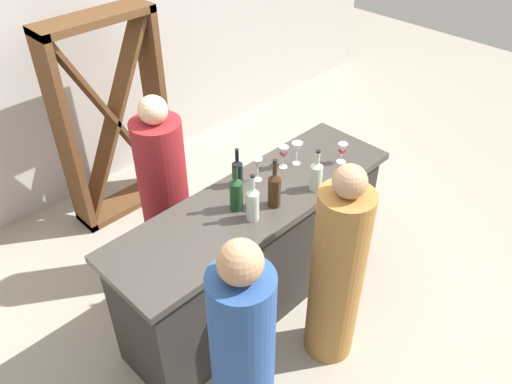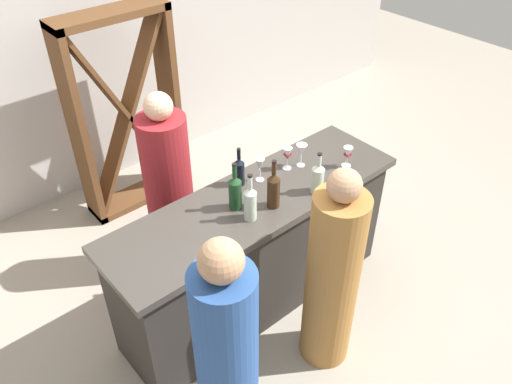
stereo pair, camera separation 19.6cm
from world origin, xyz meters
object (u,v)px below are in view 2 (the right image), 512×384
object	(u,v)px
person_right_guest	(170,194)
wine_bottle_leftmost_olive_green	(235,191)
wine_bottle_center_near_black	(239,171)
wine_glass_near_center	(302,150)
person_left_guest	(227,363)
wine_rack	(126,115)
wine_glass_near_right	(287,155)
wine_bottle_second_left_clear_pale	(250,202)
wine_bottle_rightmost_clear_pale	(318,177)
person_center_guest	(332,279)
wine_bottle_second_right_amber_brown	(273,189)
wine_glass_near_left	(348,154)
wine_glass_far_left	(260,165)

from	to	relation	value
person_right_guest	wine_bottle_leftmost_olive_green	bearing A→B (deg)	9.14
wine_bottle_leftmost_olive_green	wine_bottle_center_near_black	distance (m)	0.25
wine_bottle_leftmost_olive_green	wine_glass_near_center	world-z (taller)	wine_bottle_leftmost_olive_green
wine_bottle_leftmost_olive_green	person_right_guest	xyz separation A→B (m)	(-0.08, 0.68, -0.39)
person_left_guest	wine_rack	bearing A→B (deg)	-18.06
wine_bottle_center_near_black	wine_glass_near_right	distance (m)	0.37
wine_bottle_leftmost_olive_green	wine_bottle_second_left_clear_pale	xyz separation A→B (m)	(0.00, -0.14, -0.00)
wine_bottle_rightmost_clear_pale	person_left_guest	bearing A→B (deg)	-156.29
wine_glass_near_center	person_center_guest	size ratio (longest dim) A/B	0.11
wine_bottle_second_left_clear_pale	wine_bottle_leftmost_olive_green	bearing A→B (deg)	91.64
wine_bottle_second_left_clear_pale	wine_bottle_second_right_amber_brown	size ratio (longest dim) A/B	0.95
wine_bottle_center_near_black	person_left_guest	xyz separation A→B (m)	(-0.82, -0.90, -0.33)
wine_rack	wine_bottle_rightmost_clear_pale	xyz separation A→B (m)	(0.37, -1.85, 0.20)
wine_bottle_second_left_clear_pale	wine_bottle_second_right_amber_brown	bearing A→B (deg)	-0.66
wine_rack	wine_glass_near_left	distance (m)	1.94
person_left_guest	wine_glass_far_left	bearing A→B (deg)	-48.35
person_right_guest	wine_glass_near_left	bearing A→B (deg)	51.52
wine_bottle_center_near_black	wine_glass_near_right	size ratio (longest dim) A/B	1.67
wine_bottle_leftmost_olive_green	wine_bottle_rightmost_clear_pale	size ratio (longest dim) A/B	1.12
wine_rack	wine_glass_near_center	size ratio (longest dim) A/B	10.28
wine_bottle_rightmost_clear_pale	wine_glass_far_left	size ratio (longest dim) A/B	1.76
wine_bottle_center_near_black	wine_bottle_second_right_amber_brown	world-z (taller)	wine_bottle_second_right_amber_brown
person_left_guest	wine_bottle_second_left_clear_pale	bearing A→B (deg)	-47.95
wine_rack	wine_bottle_center_near_black	size ratio (longest dim) A/B	6.30
wine_glass_near_right	person_right_guest	world-z (taller)	person_right_guest
wine_bottle_rightmost_clear_pale	wine_bottle_second_right_amber_brown	bearing A→B (deg)	166.59
wine_glass_near_right	person_left_guest	size ratio (longest dim) A/B	0.11
wine_bottle_center_near_black	wine_glass_near_left	bearing A→B (deg)	-24.88
wine_glass_near_left	wine_bottle_rightmost_clear_pale	bearing A→B (deg)	-169.37
wine_bottle_leftmost_olive_green	wine_glass_near_left	xyz separation A→B (m)	(0.87, -0.15, -0.03)
person_center_guest	wine_glass_far_left	bearing A→B (deg)	-0.16
wine_bottle_rightmost_clear_pale	wine_glass_far_left	xyz separation A→B (m)	(-0.20, 0.34, 0.01)
person_left_guest	person_center_guest	distance (m)	0.86
wine_glass_far_left	wine_bottle_center_near_black	bearing A→B (deg)	157.28
person_center_guest	wine_bottle_leftmost_olive_green	bearing A→B (deg)	24.74
wine_rack	person_left_guest	bearing A→B (deg)	-108.21
wine_rack	person_center_guest	size ratio (longest dim) A/B	1.17
wine_rack	wine_glass_far_left	xyz separation A→B (m)	(0.18, -1.52, 0.20)
wine_rack	wine_bottle_second_left_clear_pale	xyz separation A→B (m)	(-0.13, -1.78, 0.21)
person_center_guest	wine_glass_near_right	bearing A→B (deg)	-16.52
wine_bottle_leftmost_olive_green	wine_glass_near_left	world-z (taller)	wine_bottle_leftmost_olive_green
wine_bottle_second_left_clear_pale	person_right_guest	world-z (taller)	person_right_guest
wine_glass_near_center	person_right_guest	distance (m)	1.02
person_left_guest	wine_glass_near_right	bearing A→B (deg)	-55.04
person_left_guest	wine_glass_near_left	bearing A→B (deg)	-69.13
wine_bottle_rightmost_clear_pale	wine_glass_near_right	bearing A→B (deg)	83.89
wine_bottle_second_right_amber_brown	wine_glass_far_left	bearing A→B (deg)	65.88
wine_bottle_second_left_clear_pale	person_left_guest	size ratio (longest dim) A/B	0.21
wine_bottle_second_right_amber_brown	person_center_guest	bearing A→B (deg)	-87.30
wine_rack	wine_bottle_second_right_amber_brown	xyz separation A→B (m)	(0.06, -1.78, 0.21)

